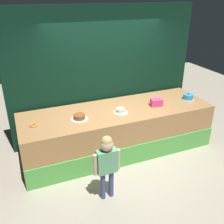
# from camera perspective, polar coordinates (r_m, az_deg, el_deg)

# --- Properties ---
(ground_plane) EXTENTS (12.00, 12.00, 0.00)m
(ground_plane) POSITION_cam_1_polar(r_m,az_deg,el_deg) (5.01, 3.93, -11.58)
(ground_plane) COLOR #ADA38E
(stage_platform) EXTENTS (3.79, 1.22, 0.90)m
(stage_platform) POSITION_cam_1_polar(r_m,az_deg,el_deg) (5.22, 1.21, -4.01)
(stage_platform) COLOR #B27F4C
(stage_platform) RESTS_ON ground_plane
(curtain_backdrop) EXTENTS (4.04, 0.08, 2.80)m
(curtain_backdrop) POSITION_cam_1_polar(r_m,az_deg,el_deg) (5.44, -1.67, 8.18)
(curtain_backdrop) COLOR black
(curtain_backdrop) RESTS_ON ground_plane
(child_figure) EXTENTS (0.43, 0.20, 1.13)m
(child_figure) POSITION_cam_1_polar(r_m,az_deg,el_deg) (3.89, -1.17, -10.51)
(child_figure) COLOR #3F4C8C
(child_figure) RESTS_ON ground_plane
(pink_box) EXTENTS (0.26, 0.20, 0.14)m
(pink_box) POSITION_cam_1_polar(r_m,az_deg,el_deg) (5.24, 9.87, 2.14)
(pink_box) COLOR #F1458C
(pink_box) RESTS_ON stage_platform
(donut) EXTENTS (0.13, 0.13, 0.03)m
(donut) POSITION_cam_1_polar(r_m,az_deg,el_deg) (4.61, -17.14, -2.80)
(donut) COLOR orange
(donut) RESTS_ON stage_platform
(cake_left) EXTENTS (0.32, 0.32, 0.09)m
(cake_left) POSITION_cam_1_polar(r_m,az_deg,el_deg) (4.66, -7.29, -1.15)
(cake_left) COLOR white
(cake_left) RESTS_ON stage_platform
(cake_center) EXTENTS (0.28, 0.28, 0.12)m
(cake_center) POSITION_cam_1_polar(r_m,az_deg,el_deg) (4.88, 1.93, 0.27)
(cake_center) COLOR white
(cake_center) RESTS_ON stage_platform
(cake_right) EXTENTS (0.27, 0.27, 0.15)m
(cake_right) POSITION_cam_1_polar(r_m,az_deg,el_deg) (5.72, 16.60, 3.24)
(cake_right) COLOR silver
(cake_right) RESTS_ON stage_platform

